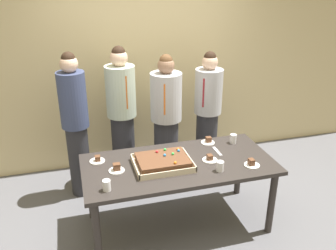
{
  "coord_description": "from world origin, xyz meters",
  "views": [
    {
      "loc": [
        -0.94,
        -2.94,
        2.47
      ],
      "look_at": [
        -0.07,
        0.15,
        1.09
      ],
      "focal_mm": 38.24,
      "sensor_mm": 36.0,
      "label": 1
    }
  ],
  "objects": [
    {
      "name": "drink_cup_middle",
      "position": [
        0.33,
        -0.26,
        0.79
      ],
      "size": [
        0.07,
        0.07,
        0.1
      ],
      "primitive_type": "cylinder",
      "color": "white",
      "rests_on": "party_table"
    },
    {
      "name": "plated_slice_near_left",
      "position": [
        -0.61,
        0.01,
        0.77
      ],
      "size": [
        0.15,
        0.15,
        0.07
      ],
      "color": "white",
      "rests_on": "party_table"
    },
    {
      "name": "drink_cup_nearest",
      "position": [
        -0.74,
        -0.29,
        0.79
      ],
      "size": [
        0.07,
        0.07,
        0.1
      ],
      "primitive_type": "cylinder",
      "color": "white",
      "rests_on": "party_table"
    },
    {
      "name": "plated_slice_near_right",
      "position": [
        0.31,
        -0.04,
        0.76
      ],
      "size": [
        0.15,
        0.15,
        0.06
      ],
      "color": "white",
      "rests_on": "party_table"
    },
    {
      "name": "person_far_right_suit",
      "position": [
        -0.94,
        0.9,
        0.9
      ],
      "size": [
        0.31,
        0.31,
        1.71
      ],
      "rotation": [
        0.0,
        0.0,
        -0.87
      ],
      "color": "#28282D",
      "rests_on": "ground_plane"
    },
    {
      "name": "cake_server_utensil",
      "position": [
        0.46,
        0.11,
        0.75
      ],
      "size": [
        0.03,
        0.2,
        0.01
      ],
      "primitive_type": "cube",
      "color": "silver",
      "rests_on": "party_table"
    },
    {
      "name": "party_table",
      "position": [
        0.0,
        0.0,
        0.66
      ],
      "size": [
        1.88,
        0.89,
        0.74
      ],
      "color": "#2D2826",
      "rests_on": "ground_plane"
    },
    {
      "name": "sheet_cake",
      "position": [
        -0.17,
        -0.02,
        0.79
      ],
      "size": [
        0.55,
        0.43,
        0.11
      ],
      "color": "beige",
      "rests_on": "party_table"
    },
    {
      "name": "person_green_shirt_behind",
      "position": [
        -0.38,
        1.08,
        0.88
      ],
      "size": [
        0.35,
        0.35,
        1.71
      ],
      "rotation": [
        0.0,
        0.0,
        -1.38
      ],
      "color": "#28282D",
      "rests_on": "ground_plane"
    },
    {
      "name": "person_striped_tie_right",
      "position": [
        0.1,
        0.81,
        0.84
      ],
      "size": [
        0.36,
        0.36,
        1.64
      ],
      "rotation": [
        0.0,
        0.0,
        -1.88
      ],
      "color": "#28282D",
      "rests_on": "ground_plane"
    },
    {
      "name": "person_serving_front",
      "position": [
        0.7,
        1.02,
        0.82
      ],
      "size": [
        0.35,
        0.35,
        1.6
      ],
      "rotation": [
        0.0,
        0.0,
        -2.27
      ],
      "color": "#28282D",
      "rests_on": "ground_plane"
    },
    {
      "name": "plated_slice_center_front",
      "position": [
        0.66,
        -0.25,
        0.76
      ],
      "size": [
        0.15,
        0.15,
        0.07
      ],
      "color": "white",
      "rests_on": "party_table"
    },
    {
      "name": "interior_back_panel",
      "position": [
        0.0,
        1.6,
        1.5
      ],
      "size": [
        8.0,
        0.12,
        3.0
      ],
      "primitive_type": "cube",
      "color": "#CCB784",
      "rests_on": "ground_plane"
    },
    {
      "name": "plated_slice_far_right",
      "position": [
        -0.77,
        0.24,
        0.76
      ],
      "size": [
        0.15,
        0.15,
        0.06
      ],
      "color": "white",
      "rests_on": "party_table"
    },
    {
      "name": "ground_plane",
      "position": [
        0.0,
        0.0,
        0.0
      ],
      "size": [
        12.0,
        12.0,
        0.0
      ],
      "primitive_type": "plane",
      "color": "#5B5B60"
    },
    {
      "name": "plated_slice_far_left",
      "position": [
        0.44,
        0.34,
        0.76
      ],
      "size": [
        0.15,
        0.15,
        0.07
      ],
      "color": "white",
      "rests_on": "party_table"
    },
    {
      "name": "drink_cup_far_end",
      "position": [
        0.7,
        0.26,
        0.79
      ],
      "size": [
        0.07,
        0.07,
        0.1
      ],
      "primitive_type": "cylinder",
      "color": "white",
      "rests_on": "party_table"
    }
  ]
}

